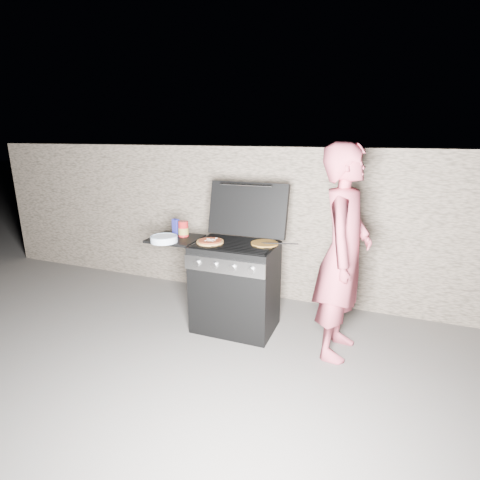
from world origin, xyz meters
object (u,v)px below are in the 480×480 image
(gas_grill, at_px, (213,283))
(person, at_px, (343,254))
(pizza_topped, at_px, (210,241))
(sauce_jar, at_px, (183,229))

(gas_grill, relative_size, person, 0.71)
(pizza_topped, xyz_separation_m, person, (1.27, 0.01, 0.02))
(gas_grill, distance_m, person, 1.37)
(sauce_jar, height_order, person, person)
(sauce_jar, xyz_separation_m, person, (1.65, -0.14, -0.04))
(pizza_topped, xyz_separation_m, sauce_jar, (-0.38, 0.15, 0.06))
(gas_grill, xyz_separation_m, pizza_topped, (0.01, -0.07, 0.47))
(pizza_topped, relative_size, person, 0.14)
(person, bearing_deg, gas_grill, 92.30)
(sauce_jar, bearing_deg, gas_grill, -12.34)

